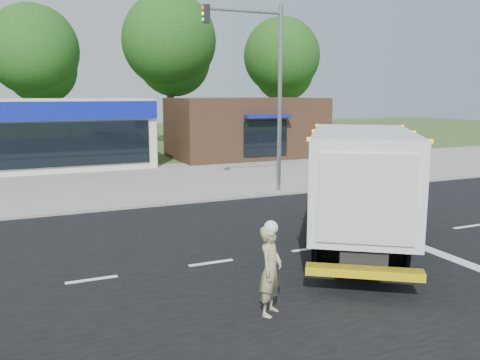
{
  "coord_description": "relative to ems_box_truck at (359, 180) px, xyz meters",
  "views": [
    {
      "loc": [
        -7.35,
        -11.82,
        4.37
      ],
      "look_at": [
        -1.17,
        2.32,
        1.7
      ],
      "focal_mm": 38.0,
      "sensor_mm": 36.0,
      "label": 1
    }
  ],
  "objects": [
    {
      "name": "sidewalk",
      "position": [
        -1.29,
        8.58,
        -1.9
      ],
      "size": [
        60.0,
        2.4,
        0.12
      ],
      "primitive_type": "cube",
      "color": "gray",
      "rests_on": "ground"
    },
    {
      "name": "brown_storefront",
      "position": [
        5.71,
        20.36,
        0.04
      ],
      "size": [
        10.0,
        6.7,
        4.0
      ],
      "color": "#382316",
      "rests_on": "ground"
    },
    {
      "name": "traffic_signal_pole",
      "position": [
        1.06,
        7.98,
        2.96
      ],
      "size": [
        3.51,
        0.25,
        8.0
      ],
      "color": "gray",
      "rests_on": "ground"
    },
    {
      "name": "background_trees",
      "position": [
        -2.14,
        28.54,
        5.42
      ],
      "size": [
        36.77,
        7.39,
        12.1
      ],
      "color": "#332114",
      "rests_on": "ground"
    },
    {
      "name": "parking_apron",
      "position": [
        -1.29,
        14.38,
        -1.95
      ],
      "size": [
        60.0,
        9.0,
        0.02
      ],
      "primitive_type": "cube",
      "color": "gray",
      "rests_on": "ground"
    },
    {
      "name": "ground",
      "position": [
        -1.29,
        0.38,
        -1.96
      ],
      "size": [
        120.0,
        120.0,
        0.0
      ],
      "primitive_type": "plane",
      "color": "#385123",
      "rests_on": "ground"
    },
    {
      "name": "ems_box_truck",
      "position": [
        0.0,
        0.0,
        0.0
      ],
      "size": [
        6.28,
        7.68,
        3.41
      ],
      "rotation": [
        0.0,
        0.0,
        0.97
      ],
      "color": "black",
      "rests_on": "ground"
    },
    {
      "name": "lane_markings",
      "position": [
        0.06,
        -0.97,
        -1.95
      ],
      "size": [
        55.2,
        7.0,
        0.01
      ],
      "color": "silver",
      "rests_on": "road_asphalt"
    },
    {
      "name": "emergency_worker",
      "position": [
        -4.28,
        -2.95,
        -1.02
      ],
      "size": [
        0.78,
        0.77,
        1.92
      ],
      "rotation": [
        0.0,
        0.0,
        0.75
      ],
      "color": "tan",
      "rests_on": "ground"
    },
    {
      "name": "road_asphalt",
      "position": [
        -1.29,
        0.38,
        -1.96
      ],
      "size": [
        60.0,
        14.0,
        0.02
      ],
      "primitive_type": "cube",
      "color": "black",
      "rests_on": "ground"
    }
  ]
}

